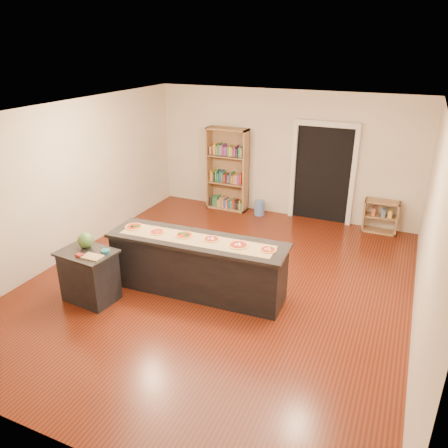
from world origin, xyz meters
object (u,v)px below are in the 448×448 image
at_px(side_counter, 90,276).
at_px(bookshelf, 227,170).
at_px(waste_bin, 259,208).
at_px(watermelon, 85,240).
at_px(kitchen_island, 197,265).
at_px(low_shelf, 381,216).

relative_size(side_counter, bookshelf, 0.43).
height_order(waste_bin, watermelon, watermelon).
relative_size(kitchen_island, low_shelf, 4.08).
bearing_deg(kitchen_island, low_shelf, 53.93).
height_order(kitchen_island, low_shelf, kitchen_island).
height_order(side_counter, bookshelf, bookshelf).
bearing_deg(waste_bin, bookshelf, 174.13).
bearing_deg(bookshelf, waste_bin, -5.87).
xyz_separation_m(side_counter, low_shelf, (3.84, 4.54, -0.07)).
height_order(side_counter, watermelon, watermelon).
xyz_separation_m(low_shelf, watermelon, (-3.94, -4.42, 0.60)).
distance_m(kitchen_island, bookshelf, 3.83).
relative_size(kitchen_island, waste_bin, 8.33).
xyz_separation_m(bookshelf, watermelon, (-0.45, -4.40, -0.01)).
xyz_separation_m(kitchen_island, bookshelf, (-1.06, 3.65, 0.49)).
relative_size(side_counter, watermelon, 3.47).
bearing_deg(watermelon, low_shelf, 48.29).
bearing_deg(low_shelf, bookshelf, -179.64).
relative_size(bookshelf, waste_bin, 5.64).
bearing_deg(bookshelf, kitchen_island, -73.73).
height_order(side_counter, low_shelf, side_counter).
distance_m(bookshelf, waste_bin, 1.17).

